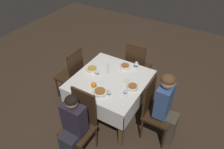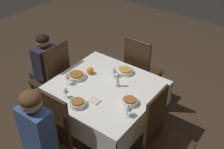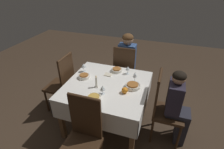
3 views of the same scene
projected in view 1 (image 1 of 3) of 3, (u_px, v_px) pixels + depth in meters
ground_plane at (110, 111)px, 3.83m from camera, size 8.00×8.00×0.00m
dining_table at (110, 84)px, 3.44m from camera, size 1.13×1.09×0.73m
chair_south at (155, 108)px, 3.14m from camera, size 0.40×0.40×1.02m
chair_west at (81, 122)px, 2.95m from camera, size 0.40×0.40×1.02m
chair_east at (137, 65)px, 4.00m from camera, size 0.40×0.40×1.02m
chair_north at (72, 73)px, 3.81m from camera, size 0.40×0.40×1.02m
person_adult_denim at (167, 106)px, 3.00m from camera, size 0.30×0.34×1.19m
person_child_dark at (72, 128)px, 2.80m from camera, size 0.33×0.30×1.10m
bowl_south at (132, 87)px, 3.19m from camera, size 0.17×0.17×0.06m
wine_glass_south at (126, 90)px, 3.04m from camera, size 0.06×0.06×0.13m
bowl_west at (100, 92)px, 3.11m from camera, size 0.21×0.21×0.06m
wine_glass_west at (109, 91)px, 3.00m from camera, size 0.06×0.06×0.15m
bowl_east at (125, 66)px, 3.60m from camera, size 0.17×0.17×0.06m
wine_glass_east at (136, 63)px, 3.54m from camera, size 0.08×0.08×0.14m
bowl_north at (92, 69)px, 3.54m from camera, size 0.18×0.18×0.06m
wine_glass_north at (97, 70)px, 3.40m from camera, size 0.07×0.07×0.13m
candle_centerpiece at (108, 69)px, 3.46m from camera, size 0.05×0.05×0.18m
orange_fruit at (94, 85)px, 3.21m from camera, size 0.08×0.08×0.08m
napkin_red_folded at (126, 81)px, 3.33m from camera, size 0.11×0.09×0.01m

